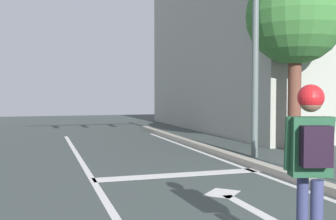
{
  "coord_description": "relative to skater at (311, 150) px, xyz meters",
  "views": [
    {
      "loc": [
        -1.35,
        0.59,
        1.6
      ],
      "look_at": [
        0.79,
        7.42,
        1.3
      ],
      "focal_mm": 43.87,
      "sensor_mm": 36.0,
      "label": 1
    }
  ],
  "objects": [
    {
      "name": "roadside_tree",
      "position": [
        4.33,
        6.54,
        2.59
      ],
      "size": [
        2.68,
        2.68,
        5.05
      ],
      "color": "brown",
      "rests_on": "ground"
    },
    {
      "name": "skater",
      "position": [
        0.0,
        0.0,
        0.0
      ],
      "size": [
        0.43,
        0.6,
        1.6
      ],
      "color": "navy",
      "rests_on": "skateboard"
    },
    {
      "name": "lane_arrow_head",
      "position": [
        0.43,
        2.79,
        -1.08
      ],
      "size": [
        0.71,
        0.71,
        0.01
      ],
      "primitive_type": "cube",
      "rotation": [
        0.0,
        0.0,
        0.79
      ],
      "color": "silver",
      "rests_on": "ground"
    },
    {
      "name": "lane_line_curbside",
      "position": [
        1.8,
        2.28,
        -1.08
      ],
      "size": [
        0.12,
        20.0,
        0.01
      ],
      "primitive_type": "cube",
      "color": "silver",
      "rests_on": "ground"
    },
    {
      "name": "lane_line_center",
      "position": [
        -1.42,
        2.28,
        -1.08
      ],
      "size": [
        0.12,
        20.0,
        0.01
      ],
      "primitive_type": "cube",
      "color": "silver",
      "rests_on": "ground"
    },
    {
      "name": "curb_strip",
      "position": [
        2.05,
        2.28,
        -1.01
      ],
      "size": [
        0.24,
        24.0,
        0.14
      ],
      "primitive_type": "cube",
      "color": "#A79F8E",
      "rests_on": "ground"
    },
    {
      "name": "lane_arrow_stem",
      "position": [
        0.43,
        1.94,
        -1.08
      ],
      "size": [
        0.16,
        1.4,
        0.01
      ],
      "primitive_type": "cube",
      "color": "silver",
      "rests_on": "ground"
    },
    {
      "name": "building_block",
      "position": [
        8.66,
        13.31,
        3.18
      ],
      "size": [
        9.42,
        12.35,
        8.52
      ],
      "primitive_type": "cube",
      "color": "#999D91",
      "rests_on": "ground"
    },
    {
      "name": "stop_bar",
      "position": [
        0.26,
        4.37,
        -1.08
      ],
      "size": [
        3.37,
        0.4,
        0.01
      ],
      "primitive_type": "cube",
      "color": "silver",
      "rests_on": "ground"
    }
  ]
}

